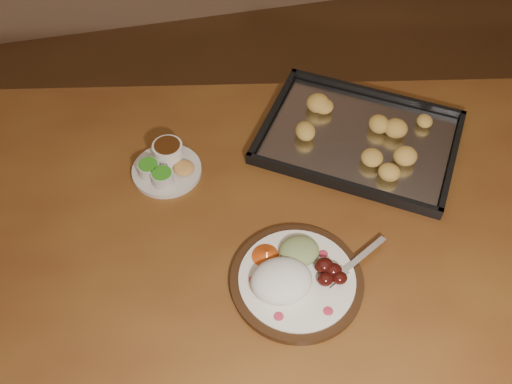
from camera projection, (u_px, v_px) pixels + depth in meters
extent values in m
cube|color=brown|center=(266.00, 223.00, 1.28)|extent=(1.64, 1.17, 0.04)
cylinder|color=#552B19|center=(44.00, 200.00, 1.80)|extent=(0.07, 0.07, 0.71)
cylinder|color=#552B19|center=(471.00, 189.00, 1.82)|extent=(0.07, 0.07, 0.71)
cylinder|color=black|center=(297.00, 281.00, 1.15)|extent=(0.27, 0.27, 0.02)
cylinder|color=white|center=(297.00, 279.00, 1.15)|extent=(0.24, 0.24, 0.01)
ellipsoid|color=#BC2D46|center=(279.00, 316.00, 1.09)|extent=(0.02, 0.02, 0.00)
ellipsoid|color=#BC2D46|center=(328.00, 311.00, 1.10)|extent=(0.02, 0.02, 0.00)
ellipsoid|color=#BC2D46|center=(323.00, 254.00, 1.18)|extent=(0.02, 0.02, 0.00)
ellipsoid|color=#BC2D46|center=(254.00, 280.00, 1.14)|extent=(0.02, 0.02, 0.00)
ellipsoid|color=white|center=(281.00, 281.00, 1.13)|extent=(0.13, 0.11, 0.06)
ellipsoid|color=#49100A|center=(326.00, 279.00, 1.13)|extent=(0.03, 0.03, 0.03)
ellipsoid|color=#49100A|center=(333.00, 270.00, 1.14)|extent=(0.03, 0.03, 0.03)
ellipsoid|color=#49100A|center=(324.00, 266.00, 1.15)|extent=(0.03, 0.03, 0.03)
ellipsoid|color=#49100A|center=(340.00, 278.00, 1.13)|extent=(0.03, 0.03, 0.03)
ellipsoid|color=tan|center=(299.00, 251.00, 1.18)|extent=(0.09, 0.08, 0.03)
cone|color=#C94712|center=(267.00, 254.00, 1.17)|extent=(0.08, 0.08, 0.03)
cube|color=white|center=(363.00, 255.00, 1.18)|extent=(0.12, 0.07, 0.00)
cube|color=white|center=(340.00, 274.00, 1.15)|extent=(0.04, 0.04, 0.00)
cylinder|color=white|center=(335.00, 284.00, 1.13)|extent=(0.03, 0.02, 0.00)
cylinder|color=white|center=(333.00, 282.00, 1.14)|extent=(0.03, 0.02, 0.00)
cylinder|color=white|center=(331.00, 280.00, 1.14)|extent=(0.03, 0.02, 0.00)
cylinder|color=white|center=(329.00, 278.00, 1.14)|extent=(0.03, 0.02, 0.00)
cylinder|color=beige|center=(167.00, 171.00, 1.34)|extent=(0.16, 0.16, 0.01)
cylinder|color=beige|center=(149.00, 169.00, 1.32)|extent=(0.05, 0.05, 0.03)
cylinder|color=#33951D|center=(148.00, 165.00, 1.31)|extent=(0.04, 0.04, 0.00)
cylinder|color=beige|center=(163.00, 178.00, 1.30)|extent=(0.05, 0.05, 0.03)
cylinder|color=#33951D|center=(162.00, 173.00, 1.29)|extent=(0.04, 0.04, 0.00)
cylinder|color=white|center=(168.00, 151.00, 1.35)|extent=(0.07, 0.07, 0.04)
cylinder|color=#3C1E0B|center=(167.00, 145.00, 1.33)|extent=(0.06, 0.06, 0.00)
ellipsoid|color=#E2AE4F|center=(184.00, 168.00, 1.33)|extent=(0.05, 0.05, 0.02)
cube|color=black|center=(358.00, 140.00, 1.41)|extent=(0.58, 0.54, 0.01)
cube|color=black|center=(375.00, 94.00, 1.49)|extent=(0.39, 0.27, 0.02)
cube|color=black|center=(341.00, 184.00, 1.30)|extent=(0.39, 0.27, 0.02)
cube|color=black|center=(452.00, 161.00, 1.35)|extent=(0.20, 0.29, 0.02)
cube|color=black|center=(273.00, 113.00, 1.45)|extent=(0.20, 0.29, 0.02)
cube|color=silver|center=(359.00, 138.00, 1.40)|extent=(0.53, 0.50, 0.00)
ellipsoid|color=gold|center=(383.00, 139.00, 1.37)|extent=(0.05, 0.05, 0.04)
ellipsoid|color=gold|center=(402.00, 130.00, 1.39)|extent=(0.07, 0.07, 0.04)
ellipsoid|color=gold|center=(375.00, 107.00, 1.44)|extent=(0.06, 0.06, 0.04)
ellipsoid|color=gold|center=(337.00, 112.00, 1.43)|extent=(0.07, 0.07, 0.04)
ellipsoid|color=gold|center=(326.00, 115.00, 1.43)|extent=(0.07, 0.06, 0.04)
ellipsoid|color=gold|center=(337.00, 131.00, 1.39)|extent=(0.07, 0.06, 0.04)
ellipsoid|color=gold|center=(328.00, 143.00, 1.37)|extent=(0.07, 0.07, 0.04)
ellipsoid|color=gold|center=(354.00, 163.00, 1.33)|extent=(0.06, 0.06, 0.04)
ellipsoid|color=gold|center=(402.00, 155.00, 1.34)|extent=(0.07, 0.07, 0.04)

